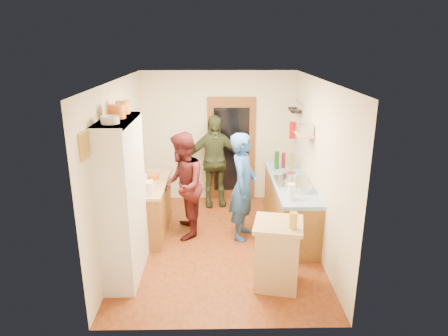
{
  "coord_description": "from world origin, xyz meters",
  "views": [
    {
      "loc": [
        -0.03,
        -5.78,
        3.14
      ],
      "look_at": [
        0.07,
        0.15,
        1.24
      ],
      "focal_mm": 32.0,
      "sensor_mm": 36.0,
      "label": 1
    }
  ],
  "objects_px": {
    "island_base": "(277,256)",
    "person_hob": "(245,187)",
    "person_left": "(185,185)",
    "person_back": "(215,161)",
    "right_counter_base": "(290,207)",
    "hutch_body": "(123,200)"
  },
  "relations": [
    {
      "from": "island_base",
      "to": "person_back",
      "type": "height_order",
      "value": "person_back"
    },
    {
      "from": "person_back",
      "to": "hutch_body",
      "type": "bearing_deg",
      "value": -124.46
    },
    {
      "from": "hutch_body",
      "to": "right_counter_base",
      "type": "xyz_separation_m",
      "value": [
        2.5,
        1.3,
        -0.68
      ]
    },
    {
      "from": "hutch_body",
      "to": "person_back",
      "type": "height_order",
      "value": "hutch_body"
    },
    {
      "from": "person_hob",
      "to": "person_back",
      "type": "relative_size",
      "value": 0.98
    },
    {
      "from": "right_counter_base",
      "to": "person_hob",
      "type": "bearing_deg",
      "value": -161.64
    },
    {
      "from": "hutch_body",
      "to": "island_base",
      "type": "xyz_separation_m",
      "value": [
        2.05,
        -0.33,
        -0.67
      ]
    },
    {
      "from": "hutch_body",
      "to": "person_left",
      "type": "relative_size",
      "value": 1.25
    },
    {
      "from": "person_hob",
      "to": "person_back",
      "type": "height_order",
      "value": "person_back"
    },
    {
      "from": "right_counter_base",
      "to": "island_base",
      "type": "relative_size",
      "value": 2.56
    },
    {
      "from": "island_base",
      "to": "person_left",
      "type": "height_order",
      "value": "person_left"
    },
    {
      "from": "right_counter_base",
      "to": "hutch_body",
      "type": "bearing_deg",
      "value": -152.53
    },
    {
      "from": "person_hob",
      "to": "right_counter_base",
      "type": "bearing_deg",
      "value": -55.94
    },
    {
      "from": "person_hob",
      "to": "person_left",
      "type": "height_order",
      "value": "person_hob"
    },
    {
      "from": "island_base",
      "to": "person_hob",
      "type": "distance_m",
      "value": 1.48
    },
    {
      "from": "island_base",
      "to": "person_back",
      "type": "xyz_separation_m",
      "value": [
        -0.84,
        2.78,
        0.47
      ]
    },
    {
      "from": "island_base",
      "to": "person_hob",
      "type": "relative_size",
      "value": 0.49
    },
    {
      "from": "person_left",
      "to": "person_back",
      "type": "relative_size",
      "value": 0.98
    },
    {
      "from": "person_hob",
      "to": "person_left",
      "type": "xyz_separation_m",
      "value": [
        -0.98,
        0.14,
        -0.0
      ]
    },
    {
      "from": "person_left",
      "to": "person_back",
      "type": "bearing_deg",
      "value": 155.77
    },
    {
      "from": "right_counter_base",
      "to": "person_left",
      "type": "xyz_separation_m",
      "value": [
        -1.77,
        -0.13,
        0.46
      ]
    },
    {
      "from": "hutch_body",
      "to": "right_counter_base",
      "type": "distance_m",
      "value": 2.9
    }
  ]
}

